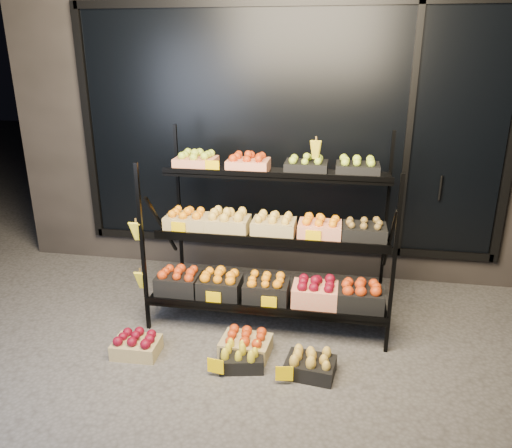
% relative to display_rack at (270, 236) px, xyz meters
% --- Properties ---
extents(ground, '(24.00, 24.00, 0.00)m').
position_rel_display_rack_xyz_m(ground, '(0.01, -0.60, -0.79)').
color(ground, '#514F4C').
rests_on(ground, ground).
extents(building, '(6.00, 2.08, 3.50)m').
position_rel_display_rack_xyz_m(building, '(0.01, 1.99, 0.96)').
color(building, '#2D2826').
rests_on(building, ground).
extents(display_rack, '(2.18, 1.02, 1.72)m').
position_rel_display_rack_xyz_m(display_rack, '(0.00, 0.00, 0.00)').
color(display_rack, black).
rests_on(display_rack, ground).
extents(tag_floor_a, '(0.13, 0.01, 0.12)m').
position_rel_display_rack_xyz_m(tag_floor_a, '(-0.25, -1.00, -0.73)').
color(tag_floor_a, '#E8B900').
rests_on(tag_floor_a, ground).
extents(tag_floor_b, '(0.13, 0.01, 0.12)m').
position_rel_display_rack_xyz_m(tag_floor_b, '(0.27, -1.00, -0.73)').
color(tag_floor_b, '#E8B900').
rests_on(tag_floor_b, ground).
extents(floor_crate_left, '(0.37, 0.28, 0.19)m').
position_rel_display_rack_xyz_m(floor_crate_left, '(-0.96, -0.82, -0.70)').
color(floor_crate_left, tan).
rests_on(floor_crate_left, ground).
extents(floor_crate_midleft, '(0.38, 0.31, 0.18)m').
position_rel_display_rack_xyz_m(floor_crate_midleft, '(-0.09, -0.83, -0.70)').
color(floor_crate_midleft, black).
rests_on(floor_crate_midleft, ground).
extents(floor_crate_midright, '(0.41, 0.32, 0.20)m').
position_rel_display_rack_xyz_m(floor_crate_midright, '(-0.09, -0.65, -0.69)').
color(floor_crate_midright, tan).
rests_on(floor_crate_midright, ground).
extents(floor_crate_right, '(0.40, 0.31, 0.19)m').
position_rel_display_rack_xyz_m(floor_crate_right, '(0.45, -0.84, -0.70)').
color(floor_crate_right, black).
rests_on(floor_crate_right, ground).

